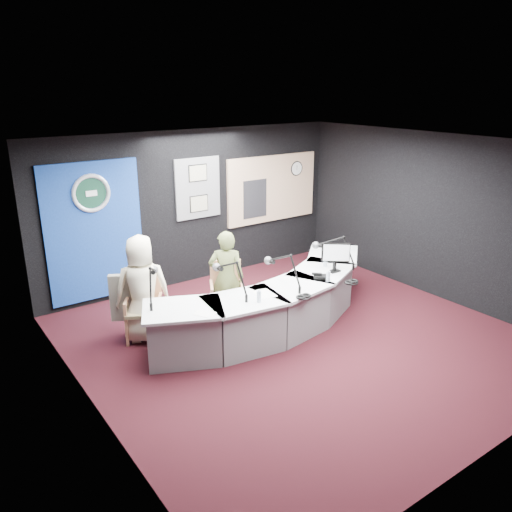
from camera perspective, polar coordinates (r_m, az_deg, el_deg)
ground at (r=7.66m, az=4.76°, el=-9.11°), size 6.00×6.00×0.00m
ceiling at (r=6.82m, az=5.40°, el=12.16°), size 6.00×6.00×0.02m
wall_back at (r=9.51m, az=-6.76°, el=5.41°), size 6.00×0.02×2.80m
wall_front at (r=5.38m, az=26.38°, el=-7.20°), size 6.00×0.02×2.80m
wall_left at (r=5.75m, az=-18.44°, el=-4.47°), size 0.02×6.00×2.80m
wall_right at (r=9.29m, az=19.35°, el=4.15°), size 0.02×6.00×2.80m
broadcast_desk at (r=7.85m, az=1.96°, el=-5.29°), size 4.50×1.90×0.75m
backdrop_panel at (r=8.80m, az=-17.51°, el=2.56°), size 1.60×0.05×2.30m
agency_seal at (r=8.61m, az=-17.84°, el=6.65°), size 0.63×0.07×0.63m
seal_center at (r=8.62m, az=-17.85°, el=6.66°), size 0.48×0.01×0.48m
pinboard at (r=9.44m, az=-6.49°, el=7.49°), size 0.90×0.04×1.10m
framed_photo_upper at (r=9.36m, az=-6.46°, el=9.15°), size 0.34×0.02×0.27m
framed_photo_lower at (r=9.47m, az=-6.34°, el=5.80°), size 0.34×0.02×0.27m
booth_window_frame at (r=10.39m, az=1.82°, el=7.51°), size 2.12×0.06×1.32m
booth_glow at (r=10.38m, az=1.85°, el=7.51°), size 2.00×0.02×1.20m
equipment_rack at (r=10.13m, az=-0.12°, el=6.37°), size 0.55×0.02×0.75m
wall_clock at (r=10.67m, az=4.54°, el=9.68°), size 0.28×0.01×0.28m
armchair_left at (r=7.61m, az=-12.33°, el=-6.09°), size 0.67×0.67×0.86m
armchair_right at (r=7.92m, az=-3.27°, el=-3.94°), size 0.80×0.80×1.04m
draped_jacket at (r=7.67m, az=-14.09°, el=-4.49°), size 0.48×0.34×0.70m
person_man at (r=7.47m, az=-12.52°, el=-3.61°), size 0.90×0.74×1.58m
person_woman at (r=7.84m, az=-3.30°, el=-2.44°), size 0.65×0.61×1.49m
computer_monitor at (r=8.05m, az=8.80°, el=0.40°), size 0.32×0.27×0.27m
desk_phone at (r=7.84m, az=7.13°, el=-2.30°), size 0.25×0.24×0.05m
headphones_near at (r=7.73m, az=10.56°, el=-2.85°), size 0.22×0.22×0.04m
headphones_far at (r=7.13m, az=5.30°, el=-4.49°), size 0.22×0.22×0.04m
paper_stack at (r=6.67m, az=-5.73°, el=-6.38°), size 0.29×0.32×0.00m
notepad at (r=7.23m, az=0.97°, el=-4.22°), size 0.27×0.36×0.00m
boom_mic_a at (r=7.03m, az=-11.48°, el=-2.67°), size 0.43×0.66×0.60m
boom_mic_b at (r=7.07m, az=-2.80°, el=-2.17°), size 0.21×0.73×0.60m
boom_mic_c at (r=7.35m, az=3.08°, el=-1.35°), size 0.22×0.73×0.60m
boom_mic_d at (r=8.24m, az=8.74°, el=0.70°), size 0.47×0.63×0.60m
water_bottles at (r=7.63m, az=4.37°, el=-2.31°), size 1.78×0.61×0.18m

